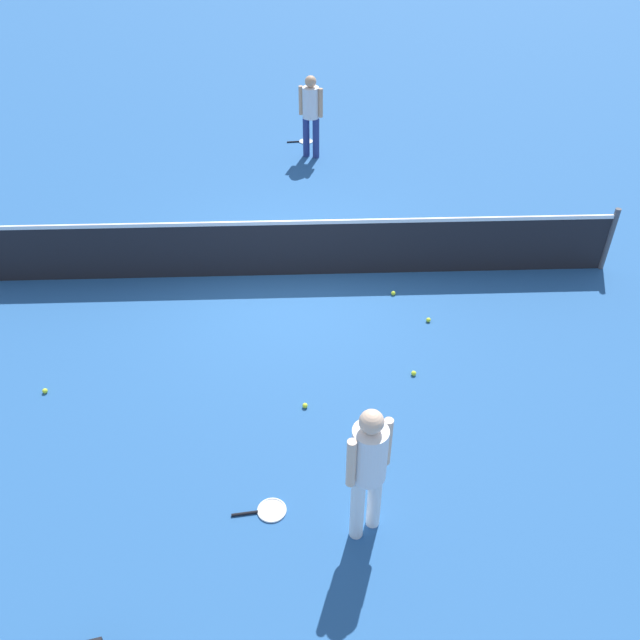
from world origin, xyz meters
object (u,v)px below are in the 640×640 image
at_px(tennis_ball_near_player, 305,406).
at_px(tennis_ball_stray_left, 45,391).
at_px(player_far_side, 311,110).
at_px(tennis_racket_far_player, 305,141).
at_px(tennis_racket_near_player, 269,510).
at_px(tennis_ball_baseline, 414,373).
at_px(tennis_ball_by_net, 428,320).
at_px(tennis_ball_midcourt, 393,293).
at_px(player_near_side, 369,464).

bearing_deg(tennis_ball_near_player, tennis_ball_stray_left, 173.37).
xyz_separation_m(player_far_side, tennis_racket_far_player, (-0.13, 0.78, -1.00)).
xyz_separation_m(tennis_racket_near_player, tennis_ball_baseline, (1.84, 2.05, 0.02)).
distance_m(player_far_side, tennis_racket_far_player, 1.27).
height_order(tennis_racket_near_player, tennis_ball_by_net, tennis_ball_by_net).
bearing_deg(tennis_ball_by_net, tennis_ball_midcourt, 121.90).
bearing_deg(tennis_racket_far_player, tennis_ball_near_player, -91.06).
xyz_separation_m(tennis_racket_far_player, tennis_ball_by_net, (1.67, -6.59, 0.02)).
xyz_separation_m(tennis_racket_near_player, tennis_ball_midcourt, (1.80, 3.85, 0.02)).
xyz_separation_m(tennis_racket_far_player, tennis_ball_baseline, (1.28, -7.71, 0.02)).
bearing_deg(player_near_side, tennis_ball_stray_left, 151.11).
bearing_deg(tennis_ball_near_player, tennis_racket_far_player, 88.94).
bearing_deg(player_far_side, tennis_ball_by_net, -75.15).
height_order(player_near_side, tennis_ball_midcourt, player_near_side).
height_order(tennis_ball_midcourt, tennis_ball_baseline, same).
xyz_separation_m(player_near_side, tennis_ball_near_player, (-0.58, 1.75, -0.98)).
xyz_separation_m(tennis_racket_far_player, tennis_ball_near_player, (-0.15, -8.25, 0.02)).
height_order(tennis_ball_near_player, tennis_ball_stray_left, same).
xyz_separation_m(player_near_side, tennis_ball_stray_left, (-3.87, 2.14, -0.98)).
bearing_deg(tennis_ball_by_net, tennis_ball_baseline, -108.87).
relative_size(tennis_racket_far_player, tennis_ball_stray_left, 9.02).
height_order(tennis_racket_near_player, tennis_ball_midcourt, tennis_ball_midcourt).
distance_m(tennis_ball_baseline, tennis_ball_stray_left, 4.73).
xyz_separation_m(player_far_side, tennis_ball_by_net, (1.54, -5.81, -0.98)).
height_order(tennis_ball_baseline, tennis_ball_stray_left, same).
bearing_deg(tennis_ball_baseline, player_far_side, 99.47).
bearing_deg(tennis_ball_stray_left, tennis_racket_near_player, -33.24).
distance_m(player_far_side, tennis_ball_near_player, 7.53).
height_order(player_far_side, tennis_racket_far_player, player_far_side).
bearing_deg(tennis_ball_baseline, tennis_ball_near_player, -159.52).
bearing_deg(tennis_ball_stray_left, player_near_side, -28.89).
height_order(player_near_side, tennis_ball_near_player, player_near_side).
height_order(tennis_ball_by_net, tennis_ball_stray_left, same).
distance_m(player_near_side, tennis_racket_near_player, 1.42).
xyz_separation_m(player_near_side, tennis_ball_midcourt, (0.82, 4.09, -0.98)).
bearing_deg(tennis_racket_far_player, player_near_side, -87.58).
bearing_deg(tennis_ball_stray_left, player_far_side, 63.22).
relative_size(tennis_ball_near_player, tennis_ball_midcourt, 1.00).
distance_m(player_near_side, tennis_ball_near_player, 2.09).
relative_size(tennis_ball_midcourt, tennis_ball_baseline, 1.00).
distance_m(player_near_side, tennis_ball_midcourt, 4.29).
bearing_deg(tennis_ball_baseline, tennis_racket_far_player, 99.44).
bearing_deg(tennis_ball_stray_left, tennis_racket_far_player, 66.32).
bearing_deg(player_near_side, tennis_ball_baseline, 69.44).
bearing_deg(player_near_side, tennis_racket_near_player, 166.07).
xyz_separation_m(player_near_side, tennis_racket_near_player, (-0.98, 0.24, -1.00)).
relative_size(player_near_side, tennis_ball_baseline, 25.76).
relative_size(tennis_racket_near_player, tennis_ball_stray_left, 9.07).
xyz_separation_m(tennis_ball_near_player, tennis_ball_by_net, (1.82, 1.66, 0.00)).
height_order(player_near_side, tennis_racket_far_player, player_near_side).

